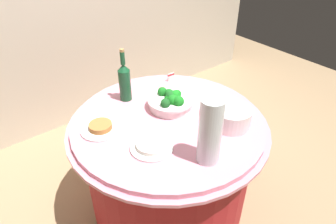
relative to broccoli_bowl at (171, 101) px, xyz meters
name	(u,v)px	position (x,y,z in m)	size (l,w,h in m)	color
ground_plane	(168,203)	(-0.09, -0.08, -0.79)	(6.00, 6.00, 0.00)	#9E7F5B
buffet_table	(168,165)	(-0.09, -0.08, -0.41)	(1.16, 1.16, 0.74)	maroon
broccoli_bowl	(171,101)	(0.00, 0.00, 0.00)	(0.28, 0.28, 0.11)	white
plate_stack	(232,117)	(0.15, -0.34, 0.01)	(0.21, 0.21, 0.11)	white
wine_bottle	(125,81)	(-0.16, 0.25, 0.08)	(0.07, 0.07, 0.34)	#154A28
decorative_fruit_vase	(210,135)	(-0.14, -0.46, 0.10)	(0.11, 0.11, 0.34)	silver
serving_tongs	(224,108)	(0.24, -0.21, -0.04)	(0.06, 0.17, 0.01)	silver
food_plate_peanuts	(101,128)	(-0.44, 0.07, -0.03)	(0.22, 0.22, 0.04)	white
food_plate_rice	(152,146)	(-0.31, -0.23, -0.03)	(0.22, 0.22, 0.04)	white
label_placard_front	(171,76)	(0.22, 0.27, -0.02)	(0.05, 0.01, 0.05)	white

